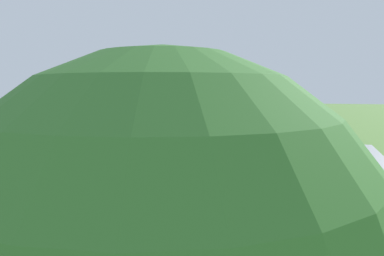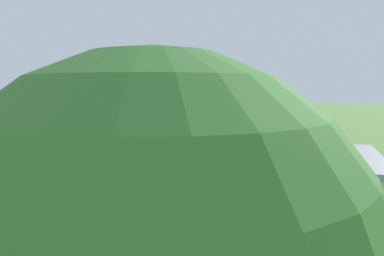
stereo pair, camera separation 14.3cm
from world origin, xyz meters
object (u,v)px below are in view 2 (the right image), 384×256
Objects in this scene: hangar at (133,180)px; person_by_parked_cars at (314,174)px; person_at_fence_line at (329,183)px; person_crossing_taxiway at (370,190)px; biplane at (207,101)px; person_watching_takeoff at (344,184)px; windsock at (307,119)px; car_red at (25,164)px.

hangar reaches higher than person_by_parked_cars.
person_by_parked_cars is at bearing -68.06° from person_at_fence_line.
person_crossing_taxiway is 6.60m from person_by_parked_cars.
person_crossing_taxiway is 0.92× the size of person_at_fence_line.
hangar is at bearing 92.86° from biplane.
person_crossing_taxiway is (-19.38, 16.84, -7.15)m from biplane.
person_by_parked_cars is at bearing -45.17° from person_crossing_taxiway.
person_at_fence_line is at bearing 0.74° from person_watching_takeoff.
biplane reaches higher than person_watching_takeoff.
car_red is at bearing 30.98° from windsock.
biplane is 14.44m from windsock.
hangar is 19.86m from person_watching_takeoff.
windsock reaches higher than hangar.
person_crossing_taxiway is at bearing -150.56° from hangar.
person_at_fence_line is at bearing 111.94° from person_by_parked_cars.
windsock is at bearing -112.67° from hangar.
biplane is 4.40× the size of person_by_parked_cars.
person_by_parked_cars is (4.66, -4.68, 0.07)m from person_crossing_taxiway.
hangar is 20.08m from person_by_parked_cars.
hangar reaches higher than person_watching_takeoff.
person_by_parked_cars is at bearing -131.99° from hangar.
person_at_fence_line is at bearing -23.43° from person_crossing_taxiway.
windsock is at bearing -79.48° from person_watching_takeoff.
person_at_fence_line reaches higher than person_by_parked_cars.
person_at_fence_line is 19.12m from windsock.
person_by_parked_cars is (-32.77, -3.98, 0.03)m from car_red.
car_red is 33.02m from person_by_parked_cars.
hangar is 19.64× the size of person_at_fence_line.
person_watching_takeoff is at bearing 128.98° from person_by_parked_cars.
person_crossing_taxiway is 0.26× the size of windsock.
car_red is (18.05, 16.14, -7.10)m from biplane.
person_watching_takeoff is at bearing -143.91° from hangar.
biplane reaches higher than hangar.
person_watching_takeoff is at bearing -35.58° from person_crossing_taxiway.
biplane is 24.21m from person_watching_takeoff.
person_watching_takeoff reaches higher than person_by_parked_cars.
person_watching_takeoff is at bearing 100.52° from windsock.
car_red is 37.44m from person_crossing_taxiway.
hangar is 18.82m from person_at_fence_line.
biplane reaches higher than person_at_fence_line.
hangar is 19.52× the size of person_watching_takeoff.
windsock is at bearing -74.61° from person_crossing_taxiway.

